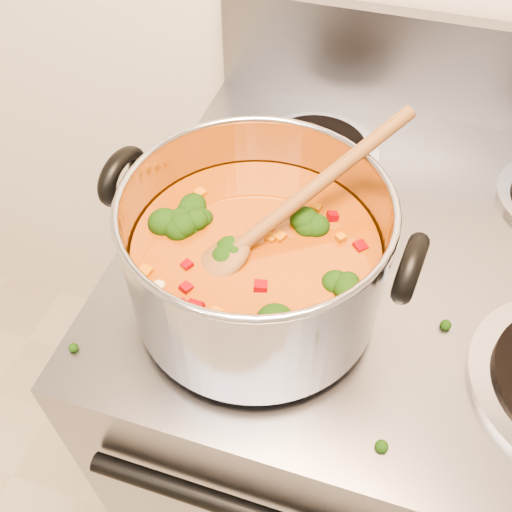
{
  "coord_description": "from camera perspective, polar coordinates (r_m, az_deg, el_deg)",
  "views": [
    {
      "loc": [
        0.01,
        0.62,
        1.48
      ],
      "look_at": [
        -0.11,
        1.01,
        1.01
      ],
      "focal_mm": 40.0,
      "sensor_mm": 36.0,
      "label": 1
    }
  ],
  "objects": [
    {
      "name": "cooktop_crumbs",
      "position": [
        0.68,
        2.43,
        -6.3
      ],
      "size": [
        0.35,
        0.36,
        0.01
      ],
      "color": "black",
      "rests_on": "electric_range"
    },
    {
      "name": "wooden_spoon",
      "position": [
        0.6,
        1.46,
        3.38
      ],
      "size": [
        0.2,
        0.24,
        0.12
      ],
      "rotation": [
        0.0,
        0.0,
        0.9
      ],
      "color": "brown",
      "rests_on": "stockpot"
    },
    {
      "name": "stockpot",
      "position": [
        0.62,
        0.02,
        -0.13
      ],
      "size": [
        0.34,
        0.28,
        0.17
      ],
      "rotation": [
        0.0,
        0.0,
        -0.11
      ],
      "color": "#A9A9B1",
      "rests_on": "electric_range"
    },
    {
      "name": "electric_range",
      "position": [
        1.15,
        11.4,
        -14.4
      ],
      "size": [
        0.76,
        0.69,
        1.08
      ],
      "color": "gray",
      "rests_on": "ground"
    }
  ]
}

